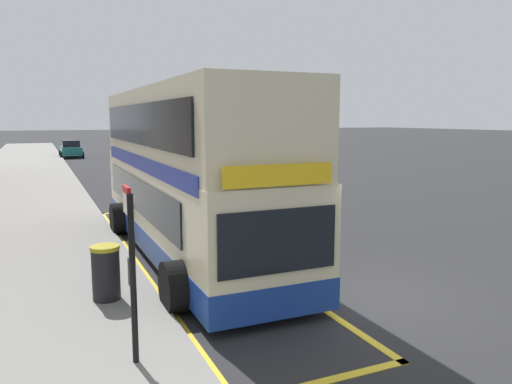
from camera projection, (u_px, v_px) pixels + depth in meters
ground_plane at (122, 165)px, 39.26m from camera, size 260.00×260.00×0.00m
pavement_near at (25, 167)px, 36.45m from camera, size 6.00×76.00×0.14m
double_decker_bus at (186, 178)px, 13.20m from camera, size 3.22×11.09×4.40m
bus_bay_markings at (187, 256)px, 13.21m from camera, size 2.87×14.13×0.01m
bus_stop_sign at (131, 259)px, 7.02m from camera, size 0.09×0.51×2.54m
parked_car_teal_behind at (71, 149)px, 46.68m from camera, size 2.09×4.20×1.62m
parked_car_navy_ahead at (134, 147)px, 49.35m from camera, size 2.09×4.20×1.62m
litter_bin at (106, 272)px, 9.58m from camera, size 0.56×0.56×1.07m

